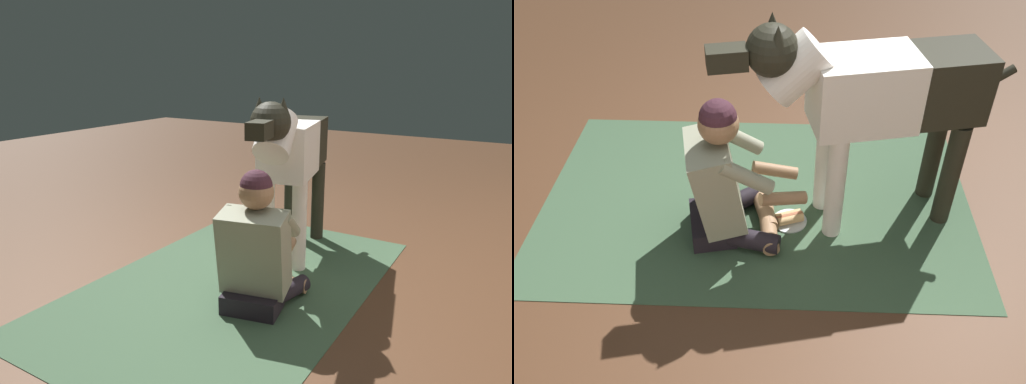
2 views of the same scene
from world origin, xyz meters
TOP-DOWN VIEW (x-y plane):
  - ground_plane at (0.00, 0.00)m, footprint 14.20×14.20m
  - area_rug at (0.21, -0.02)m, footprint 2.60×1.68m
  - person_sitting_on_floor at (0.36, 0.26)m, footprint 0.69×0.57m
  - large_dog at (-0.41, 0.09)m, footprint 1.57×0.52m
  - hot_dog_on_plate at (0.01, 0.18)m, footprint 0.21×0.21m

SIDE VIEW (x-z plane):
  - ground_plane at x=0.00m, z-range 0.00..0.00m
  - area_rug at x=0.21m, z-range 0.00..0.01m
  - hot_dog_on_plate at x=0.01m, z-range 0.00..0.06m
  - person_sitting_on_floor at x=0.36m, z-range -0.08..0.79m
  - large_dog at x=-0.41m, z-range 0.18..1.43m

